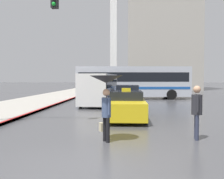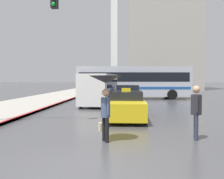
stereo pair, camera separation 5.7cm
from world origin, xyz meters
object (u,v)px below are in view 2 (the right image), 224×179
(taxi, at_px, (126,105))
(traffic_light, at_px, (14,28))
(ambulance_van, at_px, (99,88))
(pedestrian_man, at_px, (196,107))
(city_bus, at_px, (133,81))
(sedan_red, at_px, (128,97))
(monument_cross, at_px, (114,10))
(pedestrian_with_umbrella, at_px, (105,88))

(taxi, relative_size, traffic_light, 0.79)
(taxi, distance_m, traffic_light, 6.25)
(ambulance_van, distance_m, pedestrian_man, 11.59)
(city_bus, xyz_separation_m, pedestrian_man, (1.68, -17.51, -0.71))
(sedan_red, relative_size, pedestrian_man, 2.58)
(taxi, relative_size, pedestrian_man, 2.71)
(city_bus, height_order, traffic_light, traffic_light)
(traffic_light, bearing_deg, city_bus, 70.43)
(city_bus, bearing_deg, traffic_light, 156.00)
(traffic_light, bearing_deg, monument_cross, 83.14)
(ambulance_van, height_order, monument_cross, monument_cross)
(pedestrian_with_umbrella, bearing_deg, sedan_red, -33.05)
(sedan_red, height_order, monument_cross, monument_cross)
(taxi, height_order, city_bus, city_bus)
(ambulance_van, bearing_deg, monument_cross, -85.60)
(ambulance_van, distance_m, pedestrian_with_umbrella, 11.30)
(taxi, xyz_separation_m, pedestrian_man, (2.29, -4.45, 0.40))
(pedestrian_man, bearing_deg, ambulance_van, -150.69)
(sedan_red, xyz_separation_m, city_bus, (0.54, 7.13, 1.07))
(city_bus, distance_m, pedestrian_man, 17.60)
(pedestrian_with_umbrella, height_order, monument_cross, monument_cross)
(city_bus, bearing_deg, sedan_red, 171.26)
(taxi, xyz_separation_m, sedan_red, (0.07, 5.92, 0.04))
(pedestrian_with_umbrella, relative_size, traffic_light, 0.34)
(city_bus, bearing_deg, monument_cross, 9.32)
(taxi, distance_m, pedestrian_with_umbrella, 5.05)
(sedan_red, height_order, pedestrian_with_umbrella, pedestrian_with_umbrella)
(pedestrian_man, distance_m, traffic_light, 8.06)
(traffic_light, relative_size, monument_cross, 0.30)
(ambulance_van, xyz_separation_m, city_bus, (2.64, 6.75, 0.47))
(monument_cross, bearing_deg, pedestrian_man, -81.52)
(monument_cross, bearing_deg, traffic_light, -96.86)
(taxi, height_order, sedan_red, sedan_red)
(pedestrian_man, bearing_deg, taxi, -145.41)
(sedan_red, distance_m, ambulance_van, 2.22)
(taxi, distance_m, city_bus, 13.11)
(sedan_red, xyz_separation_m, pedestrian_with_umbrella, (-0.67, -10.83, 0.98))
(traffic_light, distance_m, monument_cross, 26.00)
(city_bus, xyz_separation_m, traffic_light, (-5.37, -15.10, 2.39))
(ambulance_van, xyz_separation_m, monument_cross, (0.26, 16.48, 10.00))
(pedestrian_man, xyz_separation_m, traffic_light, (-7.04, 2.41, 3.10))
(city_bus, xyz_separation_m, monument_cross, (-2.38, 9.72, 9.53))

